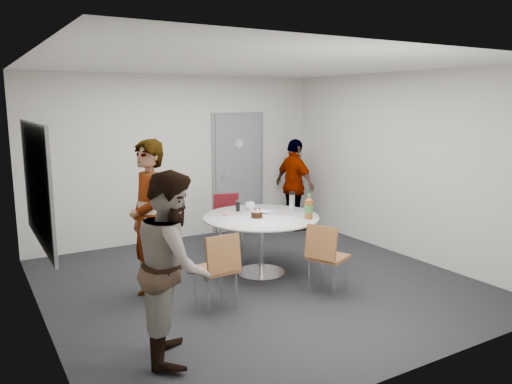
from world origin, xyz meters
TOP-DOWN VIEW (x-y plane):
  - floor at (0.00, 0.00)m, footprint 5.00×5.00m
  - ceiling at (0.00, 0.00)m, footprint 5.00×5.00m
  - wall_back at (0.00, 2.50)m, footprint 5.00×0.00m
  - wall_left at (-2.50, 0.00)m, footprint 0.00×5.00m
  - wall_right at (2.50, 0.00)m, footprint 0.00×5.00m
  - wall_front at (0.00, -2.50)m, footprint 5.00×0.00m
  - door at (1.10, 2.48)m, footprint 1.02×0.17m
  - whiteboard at (-2.46, 0.20)m, footprint 0.04×1.90m
  - table at (0.25, 0.25)m, footprint 1.52×1.52m
  - chair_near_left at (-0.79, -0.53)m, footprint 0.43×0.46m
  - chair_near_right at (0.50, -0.75)m, footprint 0.57×0.55m
  - chair_far at (0.36, 1.48)m, footprint 0.51×0.54m
  - person_main at (-1.32, 0.16)m, footprint 0.45×0.68m
  - person_left at (-1.57, -1.21)m, footprint 0.90×1.00m
  - person_right at (1.95, 1.95)m, footprint 0.49×0.99m

SIDE VIEW (x-z plane):
  - floor at x=0.00m, z-range 0.00..0.00m
  - chair_near_right at x=0.50m, z-range 0.09..0.95m
  - chair_far at x=0.36m, z-range 0.09..0.96m
  - chair_near_left at x=-0.79m, z-range 0.09..0.97m
  - table at x=0.25m, z-range 0.13..1.24m
  - person_right at x=1.95m, z-range 0.00..1.63m
  - person_left at x=-1.57m, z-range 0.00..1.69m
  - person_main at x=-1.32m, z-range 0.00..1.86m
  - door at x=1.10m, z-range -0.03..2.09m
  - wall_back at x=0.00m, z-range -1.15..3.85m
  - wall_left at x=-2.50m, z-range -1.15..3.85m
  - wall_right at x=2.50m, z-range -1.15..3.85m
  - wall_front at x=0.00m, z-range -1.15..3.85m
  - whiteboard at x=-2.46m, z-range 0.82..2.08m
  - ceiling at x=0.00m, z-range 2.70..2.70m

